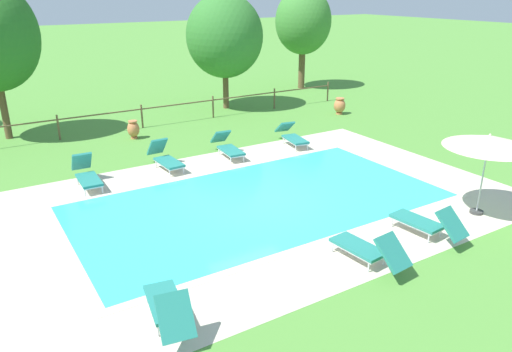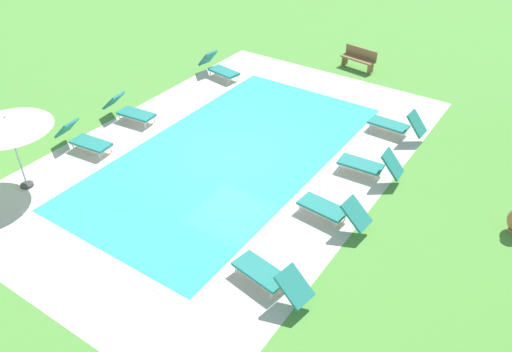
{
  "view_description": "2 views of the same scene",
  "coord_description": "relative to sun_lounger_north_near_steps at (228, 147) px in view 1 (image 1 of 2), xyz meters",
  "views": [
    {
      "loc": [
        -7.03,
        -11.12,
        5.87
      ],
      "look_at": [
        0.16,
        0.5,
        0.6
      ],
      "focal_mm": 34.31,
      "sensor_mm": 36.0,
      "label": 1
    },
    {
      "loc": [
        10.71,
        8.15,
        8.64
      ],
      "look_at": [
        1.59,
        2.01,
        0.86
      ],
      "focal_mm": 35.42,
      "sensor_mm": 36.0,
      "label": 2
    }
  ],
  "objects": [
    {
      "name": "sun_lounger_south_far",
      "position": [
        2.86,
        -0.09,
        -0.01
      ],
      "size": [
        0.93,
        2.07,
        0.84
      ],
      "color": "#237A70",
      "rests_on": "ground"
    },
    {
      "name": "ground_plane",
      "position": [
        -1.16,
        -4.11,
        -0.38
      ],
      "size": [
        160.0,
        160.0,
        0.0
      ],
      "primitive_type": "plane",
      "color": "#518E38"
    },
    {
      "name": "sun_lounger_north_end",
      "position": [
        1.23,
        -8.13,
        0.0
      ],
      "size": [
        0.79,
        1.98,
        0.92
      ],
      "color": "#237A70",
      "rests_on": "ground"
    },
    {
      "name": "sun_lounger_south_near_corner",
      "position": [
        -5.61,
        -7.98,
        0.01
      ],
      "size": [
        0.91,
        1.96,
        0.96
      ],
      "color": "#237A70",
      "rests_on": "ground"
    },
    {
      "name": "sun_lounger_south_mid",
      "position": [
        -0.96,
        -8.33,
        0.0
      ],
      "size": [
        0.78,
        1.99,
        0.91
      ],
      "color": "#237A70",
      "rests_on": "ground"
    },
    {
      "name": "tree_west_mid",
      "position": [
        10.34,
        9.35,
        3.6
      ],
      "size": [
        3.36,
        3.36,
        5.96
      ],
      "color": "brown",
      "rests_on": "ground"
    },
    {
      "name": "sun_lounger_north_near_steps",
      "position": [
        0.0,
        0.0,
        0.0
      ],
      "size": [
        0.77,
        2.01,
        0.89
      ],
      "color": "#237A70",
      "rests_on": "ground"
    },
    {
      "name": "swimming_pool_water",
      "position": [
        -1.16,
        -4.11,
        -0.37
      ],
      "size": [
        10.67,
        5.56,
        0.01
      ],
      "primitive_type": "cube",
      "color": "#38C6D1",
      "rests_on": "ground"
    },
    {
      "name": "terracotta_urn_near_fence",
      "position": [
        7.84,
        2.83,
        0.05
      ],
      "size": [
        0.57,
        0.57,
        0.81
      ],
      "color": "#C67547",
      "rests_on": "ground"
    },
    {
      "name": "sun_lounger_north_mid",
      "position": [
        -5.18,
        -0.26,
        0.01
      ],
      "size": [
        0.66,
        1.88,
        0.98
      ],
      "color": "#237A70",
      "rests_on": "ground"
    },
    {
      "name": "tree_centre",
      "position": [
        3.69,
        6.96,
        3.25
      ],
      "size": [
        3.83,
        3.83,
        5.69
      ],
      "color": "brown",
      "rests_on": "ground"
    },
    {
      "name": "sun_lounger_north_far",
      "position": [
        -2.46,
        -0.03,
        0.01
      ],
      "size": [
        0.7,
        1.9,
        0.98
      ],
      "color": "#237A70",
      "rests_on": "ground"
    },
    {
      "name": "pool_deck_paving",
      "position": [
        -1.16,
        -4.11,
        -0.38
      ],
      "size": [
        14.68,
        9.57,
        0.01
      ],
      "primitive_type": "cube",
      "color": "beige",
      "rests_on": "ground"
    },
    {
      "name": "patio_umbrella_open_foreground",
      "position": [
        3.52,
        -7.97,
        1.7
      ],
      "size": [
        2.34,
        2.34,
        2.3
      ],
      "color": "#383838",
      "rests_on": "ground"
    },
    {
      "name": "perimeter_fence",
      "position": [
        -1.34,
        5.53,
        0.32
      ],
      "size": [
        21.37,
        0.08,
        1.05
      ],
      "color": "brown",
      "rests_on": "ground"
    },
    {
      "name": "pool_coping_rim",
      "position": [
        -1.16,
        -4.11,
        -0.37
      ],
      "size": [
        11.15,
        6.04,
        0.01
      ],
      "color": "beige",
      "rests_on": "ground"
    },
    {
      "name": "terracotta_urn_by_tree",
      "position": [
        -2.23,
        4.08,
        0.03
      ],
      "size": [
        0.49,
        0.49,
        0.77
      ],
      "color": "#C67547",
      "rests_on": "ground"
    }
  ]
}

